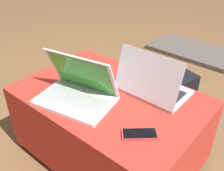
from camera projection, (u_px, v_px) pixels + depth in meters
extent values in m
plane|color=brown|center=(110.00, 154.00, 1.60)|extent=(14.00, 14.00, 0.00)
cube|color=maroon|center=(110.00, 151.00, 1.59)|extent=(0.93, 0.63, 0.05)
cube|color=#B22D23|center=(110.00, 123.00, 1.47)|extent=(0.97, 0.65, 0.40)
cube|color=silver|center=(75.00, 100.00, 1.30)|extent=(0.41, 0.32, 0.02)
cube|color=#9E9EA3|center=(74.00, 99.00, 1.29)|extent=(0.35, 0.20, 0.00)
cube|color=silver|center=(82.00, 73.00, 1.29)|extent=(0.39, 0.18, 0.23)
cube|color=green|center=(81.00, 74.00, 1.29)|extent=(0.34, 0.16, 0.20)
cube|color=silver|center=(154.00, 90.00, 1.39)|extent=(0.35, 0.23, 0.02)
cube|color=#232328|center=(155.00, 88.00, 1.38)|extent=(0.31, 0.13, 0.00)
cube|color=silver|center=(147.00, 76.00, 1.27)|extent=(0.35, 0.07, 0.23)
cube|color=black|center=(147.00, 76.00, 1.27)|extent=(0.31, 0.06, 0.20)
cube|color=red|center=(140.00, 134.00, 1.11)|extent=(0.16, 0.15, 0.01)
cube|color=black|center=(140.00, 133.00, 1.10)|extent=(0.14, 0.14, 0.00)
cube|color=black|center=(167.00, 99.00, 1.72)|extent=(0.35, 0.24, 0.44)
cube|color=black|center=(176.00, 104.00, 1.81)|extent=(0.26, 0.12, 0.20)
torus|color=black|center=(172.00, 66.00, 1.58)|extent=(0.09, 0.04, 0.09)
cube|color=#564C47|center=(216.00, 57.00, 2.67)|extent=(1.40, 0.50, 0.04)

